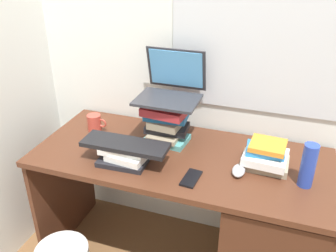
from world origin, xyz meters
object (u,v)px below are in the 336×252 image
at_px(keyboard, 125,145).
at_px(mug, 95,123).
at_px(laptop, 171,87).
at_px(book_stack_keyboard_riser, 125,155).
at_px(water_bottle, 308,166).
at_px(cell_phone, 191,178).
at_px(book_stack_side, 265,156).
at_px(computer_mouse, 239,171).
at_px(book_stack_tall, 167,121).
at_px(desk, 249,226).

xyz_separation_m(keyboard, mug, (-0.30, 0.24, -0.05)).
distance_m(laptop, keyboard, 0.40).
height_order(book_stack_keyboard_riser, keyboard, keyboard).
bearing_deg(book_stack_keyboard_riser, laptop, 69.25).
relative_size(mug, water_bottle, 0.56).
height_order(laptop, cell_phone, laptop).
relative_size(book_stack_keyboard_riser, laptop, 0.75).
bearing_deg(book_stack_side, water_bottle, -26.66).
distance_m(book_stack_keyboard_riser, computer_mouse, 0.55).
bearing_deg(book_stack_side, mug, 176.10).
relative_size(laptop, water_bottle, 1.55).
relative_size(book_stack_keyboard_riser, book_stack_side, 1.09).
height_order(keyboard, cell_phone, keyboard).
relative_size(computer_mouse, water_bottle, 0.51).
bearing_deg(book_stack_side, book_stack_keyboard_riser, -164.00).
bearing_deg(laptop, cell_phone, -58.90).
height_order(book_stack_keyboard_riser, mug, mug).
distance_m(keyboard, cell_phone, 0.35).
bearing_deg(book_stack_keyboard_riser, book_stack_tall, 66.15).
distance_m(desk, laptop, 0.82).
xyz_separation_m(book_stack_side, laptop, (-0.52, 0.15, 0.23)).
height_order(desk, book_stack_tall, book_stack_tall).
bearing_deg(desk, keyboard, -169.00).
bearing_deg(water_bottle, keyboard, -174.08).
bearing_deg(book_stack_tall, cell_phone, -53.47).
xyz_separation_m(book_stack_tall, book_stack_side, (0.52, -0.09, -0.06)).
xyz_separation_m(keyboard, water_bottle, (0.83, 0.09, 0.00)).
relative_size(book_stack_keyboard_riser, mug, 2.10).
distance_m(computer_mouse, water_bottle, 0.30).
relative_size(book_stack_tall, water_bottle, 1.17).
bearing_deg(keyboard, book_stack_keyboard_riser, -114.61).
bearing_deg(mug, computer_mouse, -11.15).
bearing_deg(cell_phone, computer_mouse, 34.42).
xyz_separation_m(desk, keyboard, (-0.61, -0.12, 0.43)).
bearing_deg(book_stack_tall, water_bottle, -14.20).
height_order(laptop, mug, laptop).
relative_size(book_stack_keyboard_riser, keyboard, 0.57).
bearing_deg(mug, keyboard, -38.58).
bearing_deg(computer_mouse, water_bottle, 1.76).
relative_size(laptop, computer_mouse, 3.06).
distance_m(desk, cell_phone, 0.46).
bearing_deg(book_stack_side, desk, -115.87).
bearing_deg(mug, book_stack_keyboard_riser, -39.72).
xyz_separation_m(laptop, mug, (-0.43, -0.08, -0.24)).
relative_size(desk, computer_mouse, 14.29).
bearing_deg(water_bottle, book_stack_keyboard_riser, -173.60).
height_order(book_stack_keyboard_riser, book_stack_side, book_stack_side).
distance_m(book_stack_tall, book_stack_keyboard_riser, 0.31).
xyz_separation_m(book_stack_keyboard_riser, book_stack_side, (0.65, 0.19, 0.02)).
distance_m(book_stack_keyboard_riser, book_stack_side, 0.67).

